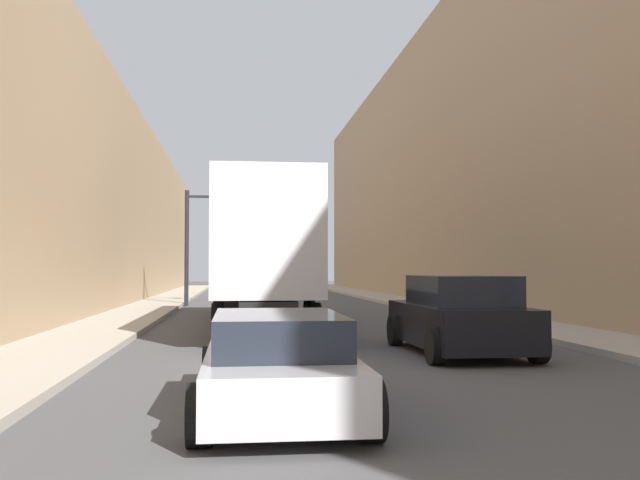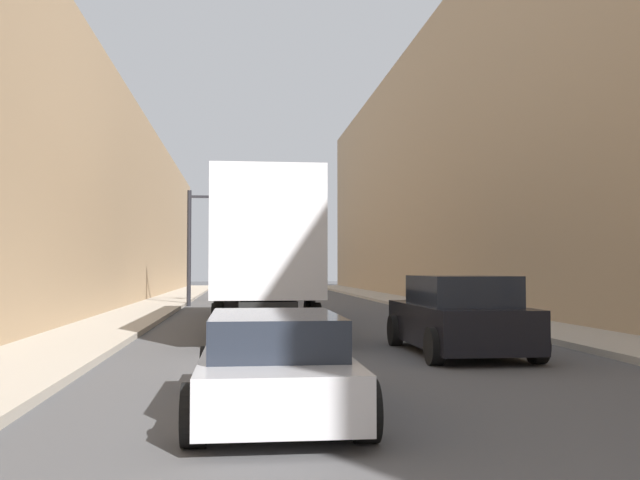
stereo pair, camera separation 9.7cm
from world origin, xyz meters
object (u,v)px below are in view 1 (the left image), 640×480
suv_car (459,317)px  traffic_signal_gantry (222,225)px  sedan_car (277,363)px  semi_truck (259,252)px

suv_car → traffic_signal_gantry: traffic_signal_gantry is taller
traffic_signal_gantry → sedan_car: bearing=-87.3°
sedan_car → suv_car: 6.96m
semi_truck → traffic_signal_gantry: (-1.40, 12.07, 1.57)m
semi_truck → sedan_car: semi_truck is taller
suv_car → sedan_car: bearing=-126.4°
semi_truck → suv_car: semi_truck is taller
suv_car → traffic_signal_gantry: 20.88m
semi_truck → sedan_car: size_ratio=3.15×
sedan_car → suv_car: bearing=53.6°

